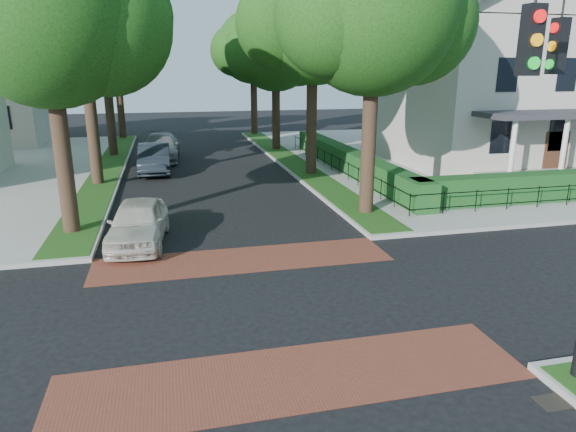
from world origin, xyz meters
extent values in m
plane|color=black|center=(0.00, 0.00, 0.00)|extent=(120.00, 120.00, 0.00)
cube|color=gray|center=(19.50, 19.00, 0.07)|extent=(30.00, 30.00, 0.15)
cube|color=brown|center=(0.00, 3.20, 0.01)|extent=(9.00, 2.20, 0.01)
cube|color=brown|center=(0.00, -3.20, 0.01)|extent=(9.00, 2.20, 0.01)
cube|color=black|center=(4.30, -5.00, 0.01)|extent=(0.65, 0.45, 0.01)
cube|color=#214A15|center=(5.40, 19.10, 0.16)|extent=(1.60, 29.80, 0.02)
cube|color=#214A15|center=(-5.40, 19.10, 0.16)|extent=(1.60, 29.80, 0.02)
cylinder|color=black|center=(5.50, 7.00, 3.83)|extent=(0.56, 0.56, 7.35)
sphere|color=#13360E|center=(5.50, 7.00, 7.71)|extent=(6.20, 6.20, 6.20)
sphere|color=#13360E|center=(7.21, 7.30, 7.31)|extent=(4.65, 4.65, 4.65)
sphere|color=#13360E|center=(3.95, 6.80, 7.41)|extent=(4.34, 4.34, 4.34)
cylinder|color=black|center=(5.50, 15.00, 4.00)|extent=(0.56, 0.56, 7.70)
sphere|color=#13360E|center=(5.50, 15.00, 8.07)|extent=(6.60, 6.60, 6.60)
sphere|color=#13360E|center=(7.31, 15.30, 7.67)|extent=(4.95, 4.95, 4.95)
sphere|color=#13360E|center=(3.85, 14.80, 7.77)|extent=(4.62, 4.62, 4.62)
sphere|color=#13360E|center=(5.60, 16.65, 8.57)|extent=(4.29, 4.29, 4.29)
cylinder|color=black|center=(5.50, 24.00, 3.47)|extent=(0.56, 0.56, 6.65)
sphere|color=#13360E|center=(5.50, 24.00, 6.99)|extent=(5.80, 5.80, 5.80)
sphere|color=#13360E|center=(7.09, 24.30, 6.59)|extent=(4.35, 4.35, 4.35)
sphere|color=#13360E|center=(4.05, 23.80, 6.69)|extent=(4.06, 4.06, 4.06)
sphere|color=#13360E|center=(5.60, 25.45, 7.49)|extent=(3.77, 3.77, 3.77)
cylinder|color=black|center=(5.50, 33.00, 3.65)|extent=(0.56, 0.56, 7.00)
sphere|color=#13360E|center=(5.50, 33.00, 7.35)|extent=(6.00, 6.00, 6.00)
sphere|color=#13360E|center=(7.15, 33.30, 6.95)|extent=(4.50, 4.50, 4.50)
sphere|color=#13360E|center=(4.00, 32.80, 7.05)|extent=(4.20, 4.20, 4.20)
sphere|color=#13360E|center=(5.60, 34.50, 7.85)|extent=(3.90, 3.90, 3.90)
cylinder|color=black|center=(-5.50, 7.00, 3.65)|extent=(0.56, 0.56, 7.00)
sphere|color=#13360E|center=(-5.50, 7.00, 7.35)|extent=(6.00, 6.00, 6.00)
sphere|color=#13360E|center=(-3.85, 7.30, 6.95)|extent=(4.50, 4.50, 4.50)
sphere|color=#13360E|center=(-5.40, 8.50, 7.85)|extent=(3.90, 3.90, 3.90)
cylinder|color=black|center=(-5.50, 15.00, 4.17)|extent=(0.56, 0.56, 8.05)
sphere|color=#13360E|center=(-5.50, 15.00, 8.43)|extent=(6.40, 6.40, 6.40)
sphere|color=#13360E|center=(-3.74, 15.30, 8.03)|extent=(4.80, 4.80, 4.80)
sphere|color=#13360E|center=(-7.10, 14.80, 8.13)|extent=(4.48, 4.48, 4.48)
cylinder|color=black|center=(-5.50, 24.00, 3.58)|extent=(0.56, 0.56, 6.86)
sphere|color=#13360E|center=(-5.50, 24.00, 7.21)|extent=(5.60, 5.60, 5.60)
sphere|color=#13360E|center=(-3.96, 24.30, 6.81)|extent=(4.20, 4.20, 4.20)
sphere|color=#13360E|center=(-6.90, 23.80, 6.91)|extent=(3.92, 3.92, 3.92)
sphere|color=#13360E|center=(-5.40, 25.40, 7.71)|extent=(3.64, 3.64, 3.64)
cylinder|color=black|center=(-5.50, 33.00, 3.72)|extent=(0.56, 0.56, 7.14)
sphere|color=#13360E|center=(-5.50, 33.00, 7.49)|extent=(6.20, 6.20, 6.20)
sphere|color=#13360E|center=(-3.79, 33.30, 7.09)|extent=(4.65, 4.65, 4.65)
sphere|color=#13360E|center=(-7.05, 32.80, 7.19)|extent=(4.34, 4.34, 4.34)
sphere|color=#13360E|center=(-5.40, 34.55, 7.99)|extent=(4.03, 4.03, 4.03)
cube|color=#153D17|center=(7.70, 15.00, 0.75)|extent=(1.00, 18.00, 1.20)
cube|color=beige|center=(17.50, 16.00, 4.15)|extent=(12.00, 10.00, 8.00)
cube|color=gray|center=(17.50, 9.80, 0.40)|extent=(9.60, 2.40, 0.50)
cylinder|color=white|center=(13.30, 8.85, 2.00)|extent=(0.24, 0.24, 3.00)
cylinder|color=white|center=(16.06, 8.85, 2.00)|extent=(0.24, 0.24, 3.00)
cube|color=brown|center=(-12.80, 30.40, 8.47)|extent=(0.80, 0.80, 3.64)
cube|color=black|center=(3.20, -4.60, 6.05)|extent=(0.28, 0.22, 1.00)
cylinder|color=red|center=(3.20, -4.73, 6.37)|extent=(0.18, 0.05, 0.18)
cylinder|color=orange|center=(3.20, -4.73, 6.05)|extent=(0.18, 0.05, 0.18)
cylinder|color=#0CB226|center=(3.20, -4.73, 5.73)|extent=(0.18, 0.05, 0.18)
cube|color=black|center=(5.10, -2.90, 6.05)|extent=(0.22, 0.28, 1.00)
cylinder|color=red|center=(4.97, -2.90, 6.37)|extent=(0.05, 0.18, 0.18)
cylinder|color=orange|center=(4.97, -2.90, 6.05)|extent=(0.05, 0.18, 0.18)
cylinder|color=#0CB226|center=(4.97, -2.90, 5.73)|extent=(0.05, 0.18, 0.18)
imported|color=beige|center=(-3.16, 5.50, 0.74)|extent=(2.16, 4.50, 1.48)
imported|color=#1F262E|center=(-2.78, 17.96, 0.80)|extent=(1.72, 4.85, 1.59)
imported|color=gray|center=(-2.44, 22.01, 0.82)|extent=(2.64, 5.77, 1.64)
camera|label=1|loc=(-2.09, -11.47, 5.66)|focal=32.00mm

